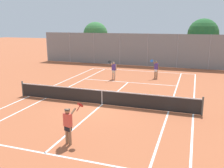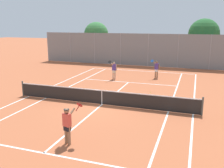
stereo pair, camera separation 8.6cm
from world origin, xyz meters
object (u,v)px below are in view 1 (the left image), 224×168
Objects in this scene: loose_tennis_ball_1 at (76,89)px; player_far_right at (156,68)px; player_far_left at (114,69)px; tree_behind_right at (202,35)px; tennis_net at (102,97)px; loose_tennis_ball_0 at (150,92)px; player_near_side at (68,124)px; tree_behind_left at (95,35)px.

player_far_right is at bearing 48.84° from loose_tennis_ball_1.
player_far_left is 13.26m from tree_behind_right.
tennis_net reaches higher than loose_tennis_ball_0.
tennis_net is at bearing -77.52° from player_far_left.
player_far_right is at bearing -114.07° from tree_behind_right.
tennis_net is at bearing -102.60° from player_far_right.
loose_tennis_ball_0 is at bearing 78.48° from player_near_side.
tree_behind_left is (-4.05, 13.93, 3.44)m from loose_tennis_ball_1.
tree_behind_left reaches higher than player_near_side.
player_far_left reaches higher than tennis_net.
tree_behind_left is at bearing 126.61° from loose_tennis_ball_0.
tennis_net is at bearing 95.69° from player_near_side.
player_near_side is 9.34m from loose_tennis_ball_0.
player_far_left is 0.34× the size of tree_behind_left.
loose_tennis_ball_1 is 14.91m from tree_behind_left.
player_near_side reaches higher than loose_tennis_ball_0.
player_far_right is 10.06m from tree_behind_right.
player_near_side reaches higher than loose_tennis_ball_1.
tennis_net is at bearing -41.24° from loose_tennis_ball_1.
tree_behind_right reaches higher than tree_behind_left.
loose_tennis_ball_1 is 0.01× the size of tree_behind_left.
tree_behind_right is at bearing 65.93° from player_far_right.
tree_behind_left reaches higher than player_far_right.
player_far_left is 1.00× the size of player_far_right.
tree_behind_left is (-7.34, 16.81, 2.97)m from tennis_net.
tennis_net is at bearing -66.43° from tree_behind_left.
player_far_right is at bearing 84.19° from player_near_side.
tree_behind_right is (3.55, 14.03, 3.64)m from loose_tennis_ball_0.
player_far_left is at bearing -125.50° from tree_behind_right.
player_far_left is 5.36m from loose_tennis_ball_0.
player_near_side is 23.92m from tree_behind_right.
player_near_side is at bearing -80.39° from player_far_left.
tree_behind_right reaches higher than player_near_side.
player_far_right is 8.07m from loose_tennis_ball_1.
tennis_net is 18.98m from tree_behind_right.
player_far_right is 0.34× the size of tree_behind_left.
player_near_side is 23.70m from tree_behind_left.
player_far_left is at bearing 68.58° from loose_tennis_ball_1.
tree_behind_left is at bearing 113.57° from tennis_net.
tree_behind_left is (-5.74, 9.62, 2.55)m from player_far_left.
tree_behind_left reaches higher than loose_tennis_ball_1.
tennis_net is 6.76× the size of player_near_side.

